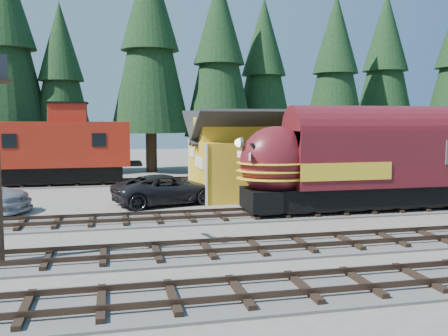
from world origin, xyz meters
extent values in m
plane|color=#6B665B|center=(0.00, 0.00, 0.00)|extent=(120.00, 120.00, 0.00)
cube|color=#4C4947|center=(-10.00, 18.00, 0.04)|extent=(32.00, 3.20, 0.08)
cube|color=#38281E|center=(-10.00, 17.28, 0.25)|extent=(32.00, 0.08, 0.16)
cube|color=#38281E|center=(-10.00, 18.72, 0.25)|extent=(32.00, 0.08, 0.16)
cube|color=gold|center=(0.00, 10.50, 1.70)|extent=(12.00, 6.00, 3.40)
cube|color=yellow|center=(0.00, 10.50, 4.12)|extent=(11.88, 3.30, 1.44)
cube|color=white|center=(-6.04, 9.50, 2.20)|extent=(0.06, 2.40, 0.60)
cone|color=black|center=(-19.24, 25.12, 11.24)|extent=(6.86, 6.86, 15.62)
cone|color=black|center=(-14.95, 25.15, 8.54)|extent=(5.21, 5.21, 11.86)
cone|color=black|center=(-7.47, 25.98, 11.60)|extent=(7.08, 7.08, 16.12)
cone|color=black|center=(-1.39, 25.26, 10.38)|extent=(6.33, 6.33, 14.43)
cone|color=black|center=(3.36, 27.06, 9.56)|extent=(5.84, 5.84, 13.29)
cone|color=black|center=(9.84, 25.19, 9.74)|extent=(5.94, 5.94, 13.54)
cone|color=black|center=(16.44, 27.56, 10.38)|extent=(6.33, 6.33, 14.42)
cube|color=black|center=(2.83, 4.00, 0.84)|extent=(13.31, 2.38, 1.03)
cube|color=maroon|center=(3.58, 4.00, 2.76)|extent=(12.14, 2.80, 2.80)
ellipsoid|color=maroon|center=(-3.24, 4.00, 2.66)|extent=(3.55, 2.75, 3.45)
sphere|color=white|center=(-5.09, 4.00, 3.60)|extent=(0.41, 0.41, 0.41)
cube|color=black|center=(-14.98, 18.00, 0.86)|extent=(9.48, 2.44, 1.05)
cube|color=#9C1E10|center=(-14.98, 18.00, 2.96)|extent=(10.53, 3.05, 3.16)
cube|color=#9C1E10|center=(-13.93, 18.00, 5.17)|extent=(2.53, 2.32, 1.26)
imported|color=black|center=(-8.05, 8.43, 0.83)|extent=(6.49, 4.15, 1.67)
camera|label=1|loc=(-11.10, -19.01, 4.73)|focal=40.00mm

